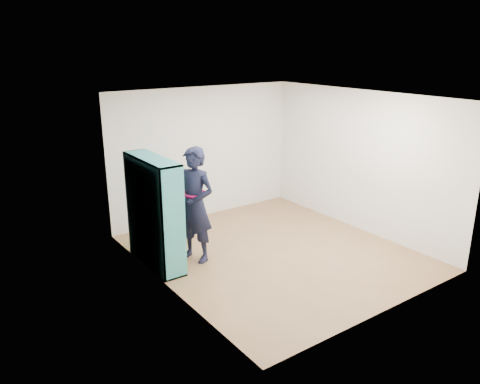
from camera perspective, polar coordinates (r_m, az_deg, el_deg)
floor at (r=8.00m, az=4.23°, el=-7.35°), size 4.50×4.50×0.00m
ceiling at (r=7.29m, az=4.69°, el=11.50°), size 4.50×4.50×0.00m
wall_left at (r=6.50m, az=-9.28°, el=-1.19°), size 0.02×4.50×2.60m
wall_right at (r=8.92m, az=14.43°, el=3.64°), size 0.02×4.50×2.60m
wall_back at (r=9.33m, az=-4.41°, el=4.75°), size 4.00×0.02×2.60m
wall_front at (r=6.08m, az=18.09°, el=-3.22°), size 4.00×0.02×2.60m
bookshelf at (r=7.37m, az=-10.56°, el=-2.66°), size 0.38×1.31×1.74m
person at (r=7.43m, az=-5.51°, el=-1.58°), size 0.68×0.80×1.87m
smartphone at (r=7.33m, az=-6.86°, el=-0.89°), size 0.07×0.09×0.13m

